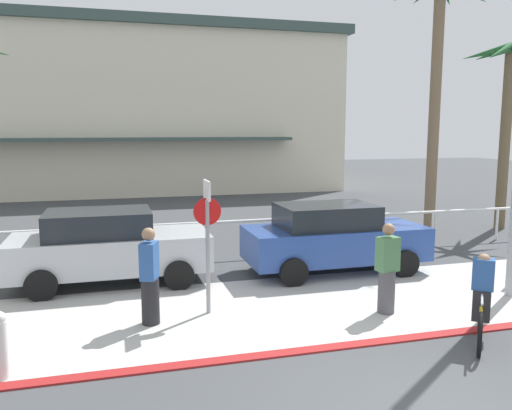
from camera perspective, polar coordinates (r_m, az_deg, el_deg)
name	(u,v)px	position (r m, az deg, el deg)	size (l,w,h in m)	color
ground_plane	(235,245)	(15.96, -2.32, -4.37)	(80.00, 80.00, 0.00)	#424447
sidewalk_strip	(302,306)	(10.61, 5.03, -10.94)	(44.00, 4.00, 0.02)	beige
curb_paint	(345,346)	(8.89, 9.72, -14.90)	(44.00, 0.24, 0.03)	maroon
building_backdrop	(126,111)	(32.97, -14.05, 9.95)	(24.17, 12.97, 9.15)	beige
rail_fence	(247,227)	(14.37, -0.96, -2.37)	(21.20, 0.08, 1.04)	white
stop_sign_bike_lane	(207,228)	(9.79, -5.33, -2.47)	(0.52, 0.56, 2.56)	gray
bollard_1	(0,345)	(8.34, -26.13, -13.56)	(0.20, 0.20, 1.00)	white
palm_tree_3	(439,42)	(18.60, 19.36, 16.42)	(3.20, 3.40, 8.32)	#756047
palm_tree_4	(508,90)	(20.24, 25.77, 11.29)	(3.02, 3.13, 6.41)	brown
car_silver_1	(108,246)	(12.31, -15.82, -4.35)	(4.40, 2.02, 1.69)	#B2B7BC
car_blue_2	(333,237)	(12.96, 8.41, -3.50)	(4.40, 2.02, 1.69)	#284793
cyclist_yellow_0	(482,300)	(9.53, 23.41, -9.52)	(1.19, 1.45, 1.50)	black
pedestrian_1	(150,280)	(9.59, -11.52, -8.04)	(0.41, 0.46, 1.78)	#232326
pedestrian_2	(387,272)	(10.26, 14.13, -7.12)	(0.44, 0.37, 1.75)	#4C4C51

